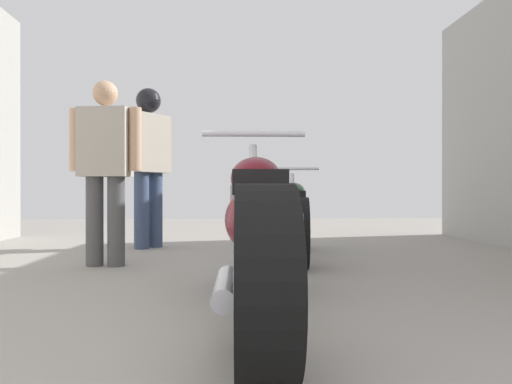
% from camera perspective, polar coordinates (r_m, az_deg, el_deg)
% --- Properties ---
extents(ground_plane, '(15.77, 15.77, 0.00)m').
position_cam_1_polar(ground_plane, '(3.50, -1.32, -10.53)').
color(ground_plane, gray).
extents(motorcycle_maroon_cruiser, '(0.65, 2.20, 1.03)m').
position_cam_1_polar(motorcycle_maroon_cruiser, '(2.36, 0.12, -5.02)').
color(motorcycle_maroon_cruiser, black).
rests_on(motorcycle_maroon_cruiser, ground_plane).
extents(motorcycle_black_naked, '(0.59, 1.95, 0.91)m').
position_cam_1_polar(motorcycle_black_naked, '(4.70, 4.41, -3.22)').
color(motorcycle_black_naked, black).
rests_on(motorcycle_black_naked, ground_plane).
extents(mechanic_in_blue, '(0.64, 0.29, 1.60)m').
position_cam_1_polar(mechanic_in_blue, '(4.39, -17.26, 3.45)').
color(mechanic_in_blue, '#4C4C4C').
rests_on(mechanic_in_blue, ground_plane).
extents(mechanic_with_helmet, '(0.52, 0.64, 1.81)m').
position_cam_1_polar(mechanic_with_helmet, '(5.66, -12.50, 4.56)').
color(mechanic_with_helmet, '#384766').
rests_on(mechanic_with_helmet, ground_plane).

